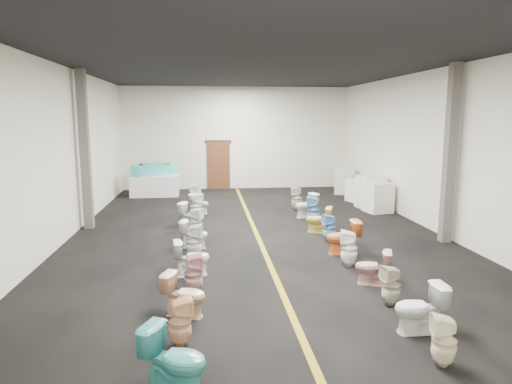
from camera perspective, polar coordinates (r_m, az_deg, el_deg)
floor at (r=12.81m, az=-0.04°, el=-5.03°), size 16.00×16.00×0.00m
ceiling at (r=12.48m, az=-0.04°, el=15.42°), size 16.00×16.00×0.00m
wall_back at (r=20.40m, az=-2.48°, el=6.74°), size 10.00×0.00×10.00m
wall_front at (r=4.64m, az=10.71°, el=-2.44°), size 10.00×0.00×10.00m
wall_left at (r=12.90m, az=-22.77°, el=4.49°), size 0.00×16.00×16.00m
wall_right at (r=13.90m, az=20.99°, el=4.89°), size 0.00×16.00×16.00m
aisle_stripe at (r=12.81m, az=-0.04°, el=-5.01°), size 0.12×15.60×0.01m
back_door at (r=20.40m, az=-4.69°, el=3.33°), size 1.00×0.10×2.10m
door_frame at (r=20.32m, az=-4.73°, el=6.33°), size 1.15×0.08×0.10m
column_left at (r=13.80m, az=-20.61°, el=4.89°), size 0.25×0.25×4.50m
column_right at (r=12.47m, az=23.10°, el=4.32°), size 0.25×0.25×4.50m
display_table at (r=19.00m, az=-12.53°, el=0.79°), size 1.92×0.98×0.85m
bathtub at (r=18.92m, az=-12.60°, el=2.72°), size 1.82×0.98×0.55m
appliance_crate_a at (r=15.92m, az=15.00°, el=-0.65°), size 0.92×0.92×1.01m
appliance_crate_b at (r=16.56m, az=14.13°, el=0.02°), size 0.95×0.95×1.15m
appliance_crate_c at (r=17.74m, az=12.72°, el=0.18°), size 0.94×0.94×0.85m
appliance_crate_d at (r=19.42m, az=11.02°, el=1.37°), size 0.99×0.99×1.08m
toilet_left_0 at (r=5.74m, az=-10.08°, el=-19.88°), size 0.89×0.73×0.79m
toilet_left_1 at (r=6.71m, az=-9.47°, el=-15.74°), size 0.40×0.40×0.71m
toilet_left_2 at (r=7.61m, az=-8.93°, el=-12.57°), size 0.79×0.62×0.71m
toilet_left_3 at (r=8.46m, az=-7.82°, el=-10.11°), size 0.37×0.36×0.76m
toilet_left_4 at (r=9.42m, az=-8.04°, el=-8.14°), size 0.77×0.50×0.74m
toilet_left_5 at (r=10.46m, az=-7.77°, el=-6.15°), size 0.43×0.42×0.80m
toilet_left_6 at (r=11.33m, az=-7.73°, el=-5.25°), size 0.75×0.54×0.68m
toilet_left_7 at (r=12.39m, az=-7.58°, el=-3.76°), size 0.47×0.46×0.78m
toilet_left_8 at (r=13.27m, az=-8.00°, el=-2.94°), size 0.85×0.68×0.76m
toilet_left_9 at (r=14.34m, az=-7.54°, el=-1.81°), size 0.51×0.51×0.85m
toilet_left_10 at (r=15.29m, az=-7.10°, el=-1.45°), size 0.75×0.59×0.67m
toilet_left_11 at (r=16.21m, az=-7.75°, el=-0.53°), size 0.50×0.50×0.85m
toilet_right_0 at (r=6.61m, az=22.46°, el=-16.81°), size 0.38×0.37×0.70m
toilet_right_1 at (r=7.38m, az=19.79°, el=-13.54°), size 0.75×0.44×0.76m
toilet_right_2 at (r=8.24m, az=16.52°, el=-11.15°), size 0.37×0.36×0.70m
toilet_right_3 at (r=9.11m, az=14.41°, el=-9.11°), size 0.76×0.59×0.69m
toilet_right_4 at (r=10.06m, az=11.56°, el=-6.91°), size 0.45×0.44×0.80m
toilet_right_5 at (r=10.93m, az=10.80°, el=-5.56°), size 0.79×0.46×0.80m
toilet_right_6 at (r=11.92m, az=9.15°, el=-4.44°), size 0.38×0.38×0.73m
toilet_right_7 at (r=12.80m, az=7.86°, el=-3.43°), size 0.82×0.65×0.74m
toilet_right_8 at (r=13.75m, az=7.23°, el=-2.27°), size 0.50×0.50×0.86m
toilet_right_9 at (r=14.70m, az=6.27°, el=-1.67°), size 0.86×0.67×0.77m
toilet_right_10 at (r=15.69m, az=5.15°, el=-0.82°), size 0.49×0.48×0.84m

